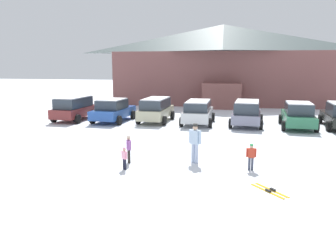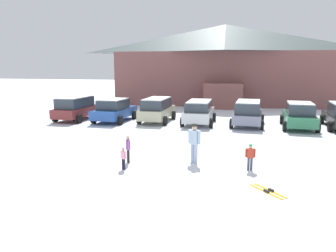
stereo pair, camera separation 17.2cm
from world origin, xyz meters
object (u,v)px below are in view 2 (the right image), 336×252
Objects in this scene: skier_adult_in_blue_parka at (194,141)px; ski_lodge at (225,64)px; parked_beige_suv at (157,109)px; parked_silver_wagon at (199,111)px; skier_child_in_purple_jacket at (128,147)px; parked_maroon_van at (76,108)px; parked_green_coupe at (299,115)px; skier_child_in_red_jacket at (250,156)px; skier_child_in_pink_snowsuit at (123,157)px; parked_blue_hatchback at (114,110)px; parked_grey_wagon at (248,112)px; pair_of_skis at (268,191)px.

ski_lodge is at bearing 89.57° from skier_adult_in_blue_parka.
parked_beige_suv is 1.02× the size of parked_silver_wagon.
skier_child_in_purple_jacket is (1.28, -10.16, -0.27)m from parked_beige_suv.
parked_maroon_van reaches higher than parked_green_coupe.
skier_child_in_pink_snowsuit is at bearing -169.47° from skier_child_in_red_jacket.
skier_adult_in_blue_parka is at bearing -52.24° from parked_blue_hatchback.
parked_grey_wagon is at bearing 62.56° from skier_child_in_purple_jacket.
parked_blue_hatchback is (3.03, 0.03, -0.10)m from parked_maroon_van.
ski_lodge reaches higher than skier_child_in_purple_jacket.
pair_of_skis is at bearing -88.26° from parked_grey_wagon.
skier_child_in_pink_snowsuit is (-4.99, -10.75, -0.40)m from parked_grey_wagon.
skier_adult_in_blue_parka is (-0.17, -23.00, -3.26)m from ski_lodge.
parked_maroon_van is at bearing 138.02° from skier_adult_in_blue_parka.
skier_adult_in_blue_parka reaches higher than parked_blue_hatchback.
parked_beige_suv is at bearing 5.09° from parked_maroon_van.
parked_silver_wagon is 9.36m from skier_adult_in_blue_parka.
parked_blue_hatchback is 11.54m from skier_adult_in_blue_parka.
parked_blue_hatchback reaches higher than pair_of_skis.
ski_lodge is at bearing 83.03° from skier_child_in_purple_jacket.
skier_child_in_red_jacket is (-3.39, -9.68, -0.26)m from parked_green_coupe.
parked_green_coupe is at bearing 52.15° from skier_child_in_pink_snowsuit.
skier_child_in_red_jacket is at bearing -109.28° from parked_green_coupe.
skier_child_in_purple_jacket reaches higher than pair_of_skis.
skier_child_in_purple_jacket is at bearing -96.97° from ski_lodge.
pair_of_skis is (-2.87, -11.79, -0.83)m from parked_green_coupe.
parked_blue_hatchback is 0.97× the size of parked_green_coupe.
parked_beige_suv is at bearing 112.48° from skier_adult_in_blue_parka.
parked_grey_wagon reaches higher than skier_child_in_purple_jacket.
parked_beige_suv is 6.40m from parked_grey_wagon.
skier_child_in_pink_snowsuit is at bearing 167.33° from pair_of_skis.
parked_silver_wagon is at bearing 179.82° from parked_grey_wagon.
pair_of_skis is at bearing -103.71° from parked_green_coupe.
parked_green_coupe reaches higher than skier_adult_in_blue_parka.
parked_silver_wagon reaches higher than skier_child_in_purple_jacket.
parked_blue_hatchback is at bearing 112.98° from skier_child_in_pink_snowsuit.
parked_green_coupe is 4.29× the size of skier_child_in_red_jacket.
parked_blue_hatchback is 10.59m from skier_child_in_purple_jacket.
skier_child_in_pink_snowsuit is (-8.22, -10.58, -0.34)m from parked_green_coupe.
parked_maroon_van reaches higher than skier_child_in_red_jacket.
skier_child_in_purple_jacket is (-1.80, -9.84, -0.23)m from parked_silver_wagon.
parked_green_coupe reaches higher than skier_child_in_purple_jacket.
ski_lodge reaches higher than parked_beige_suv.
ski_lodge is 24.88m from skier_child_in_pink_snowsuit.
pair_of_skis is at bearing -84.23° from ski_lodge.
skier_child_in_purple_jacket is (-5.11, -9.83, -0.25)m from parked_grey_wagon.
skier_adult_in_blue_parka is at bearing -90.43° from ski_lodge.
parked_maroon_van is at bearing -178.98° from parked_grey_wagon.
parked_grey_wagon is (3.30, -0.01, 0.02)m from parked_silver_wagon.
skier_child_in_pink_snowsuit is 0.94m from skier_child_in_purple_jacket.
parked_grey_wagon reaches higher than skier_adult_in_blue_parka.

